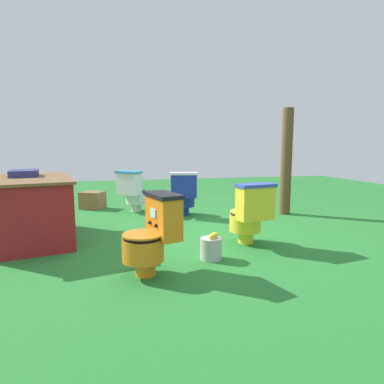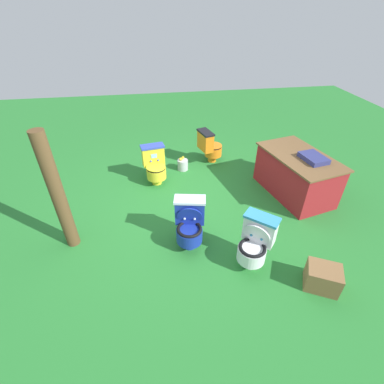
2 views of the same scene
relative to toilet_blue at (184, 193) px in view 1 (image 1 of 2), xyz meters
The scene contains 9 objects.
ground 1.01m from the toilet_blue, 168.89° to the left, with size 14.00×14.00×0.00m, color #26752D.
toilet_blue is the anchor object (origin of this frame).
toilet_yellow 1.79m from the toilet_blue, 166.75° to the right, with size 0.55×0.48×0.73m.
toilet_orange 2.50m from the toilet_blue, 161.72° to the left, with size 0.52×0.58×0.73m.
toilet_white 0.93m from the toilet_blue, 58.49° to the left, with size 0.63×0.63×0.73m.
vendor_table 2.29m from the toilet_blue, 115.37° to the left, with size 1.62×1.16×0.85m.
wooden_post 1.79m from the toilet_blue, 98.59° to the right, with size 0.18×0.18×1.76m, color brown.
small_crate 1.82m from the toilet_blue, 56.55° to the left, with size 0.40×0.32×0.31m, color brown.
lemon_bucket 2.15m from the toilet_blue, behind, with size 0.22×0.22×0.28m.
Camera 1 is at (-4.28, 0.91, 1.14)m, focal length 30.51 mm.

